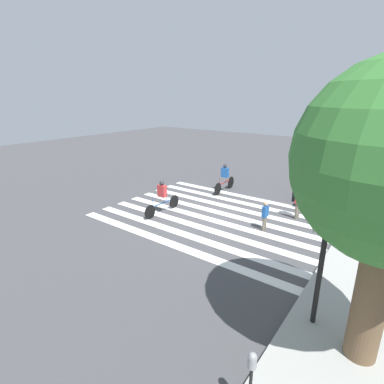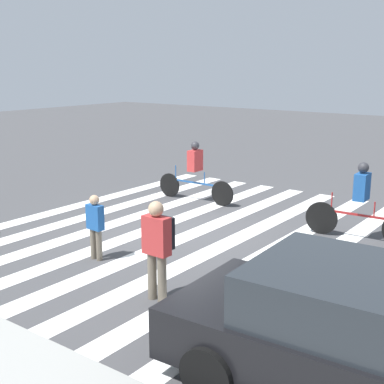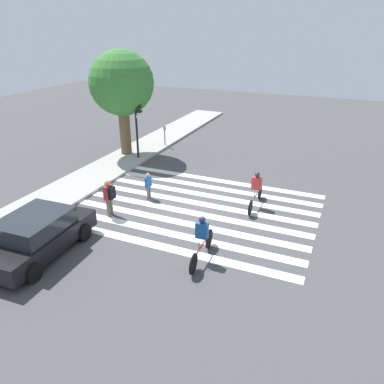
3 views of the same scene
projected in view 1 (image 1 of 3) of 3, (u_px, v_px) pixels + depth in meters
ground_plane at (216, 216)px, 13.84m from camera, size 60.00×60.00×0.00m
sidewalk_curb at (371, 256)px, 10.27m from camera, size 36.00×2.50×0.14m
crosswalk_stripes at (216, 216)px, 13.84m from camera, size 7.05×10.00×0.01m
traffic_light at (320, 223)px, 6.51m from camera, size 0.60×0.50×3.83m
parking_meter at (252, 370)px, 4.90m from camera, size 0.15×0.15×1.40m
pedestrian_adult_blue_shirt at (298, 199)px, 13.39m from camera, size 0.44×0.37×1.58m
pedestrian_adult_tall_backpack at (265, 214)px, 12.25m from camera, size 0.35×0.18×1.24m
cyclist_near_curb at (225, 177)px, 17.17m from camera, size 2.32×0.41×1.64m
cyclist_far_lane at (162, 196)px, 13.97m from camera, size 2.37×0.40×1.60m
car_parked_silver_sedan at (331, 188)px, 15.62m from camera, size 4.25×2.23×1.46m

